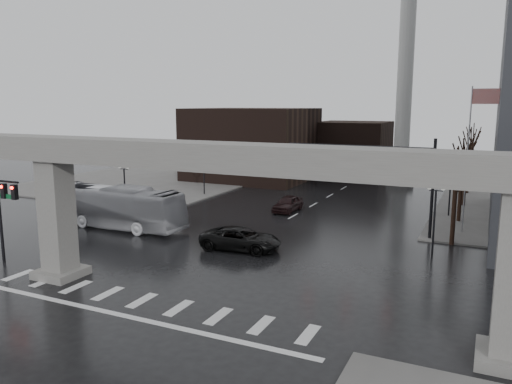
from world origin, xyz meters
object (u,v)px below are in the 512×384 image
city_bus (116,207)px  far_car (288,204)px  pickup_truck (241,239)px  signal_mast_arm (384,164)px

city_bus → far_car: size_ratio=2.86×
far_car → pickup_truck: bearing=-80.7°
signal_mast_arm → far_car: (-10.26, 5.03, -5.05)m
city_bus → far_car: (11.06, 12.53, -1.05)m
pickup_truck → city_bus: size_ratio=0.45×
signal_mast_arm → city_bus: signal_mast_arm is taller
pickup_truck → far_car: bearing=2.2°
signal_mast_arm → pickup_truck: size_ratio=2.04×
far_car → city_bus: bearing=-129.5°
city_bus → far_car: city_bus is taller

